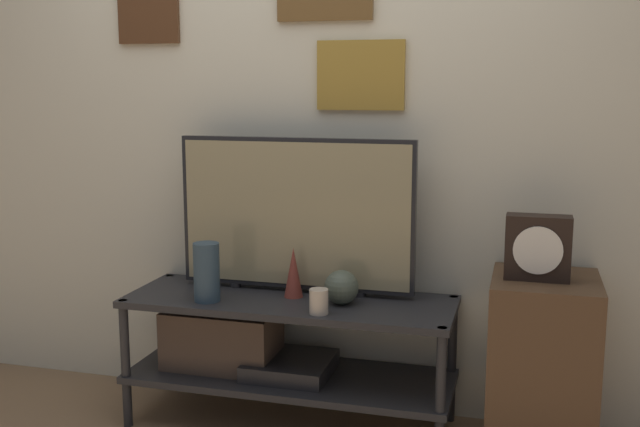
% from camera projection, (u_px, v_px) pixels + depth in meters
% --- Properties ---
extents(wall_back, '(6.40, 0.08, 2.70)m').
position_uv_depth(wall_back, '(308.00, 112.00, 3.37)').
color(wall_back, beige).
rests_on(wall_back, ground_plane).
extents(media_console, '(1.42, 0.50, 0.57)m').
position_uv_depth(media_console, '(263.00, 342.00, 3.29)').
color(media_console, '#232326').
rests_on(media_console, ground_plane).
extents(television, '(1.05, 0.05, 0.68)m').
position_uv_depth(television, '(296.00, 214.00, 3.27)').
color(television, black).
rests_on(television, media_console).
extents(vase_round_glass, '(0.14, 0.14, 0.14)m').
position_uv_depth(vase_round_glass, '(341.00, 287.00, 3.12)').
color(vase_round_glass, '#4C5647').
rests_on(vase_round_glass, media_console).
extents(vase_tall_ceramic, '(0.11, 0.11, 0.25)m').
position_uv_depth(vase_tall_ceramic, '(207.00, 272.00, 3.16)').
color(vase_tall_ceramic, '#2D4251').
rests_on(vase_tall_ceramic, media_console).
extents(vase_slim_bronze, '(0.08, 0.08, 0.22)m').
position_uv_depth(vase_slim_bronze, '(293.00, 272.00, 3.23)').
color(vase_slim_bronze, brown).
rests_on(vase_slim_bronze, media_console).
extents(candle_jar, '(0.08, 0.08, 0.10)m').
position_uv_depth(candle_jar, '(319.00, 301.00, 3.00)').
color(candle_jar, '#C1B29E').
rests_on(candle_jar, media_console).
extents(side_table, '(0.42, 0.46, 0.73)m').
position_uv_depth(side_table, '(542.00, 367.00, 3.00)').
color(side_table, '#513823').
rests_on(side_table, ground_plane).
extents(mantel_clock, '(0.25, 0.11, 0.25)m').
position_uv_depth(mantel_clock, '(538.00, 248.00, 2.90)').
color(mantel_clock, black).
rests_on(mantel_clock, side_table).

